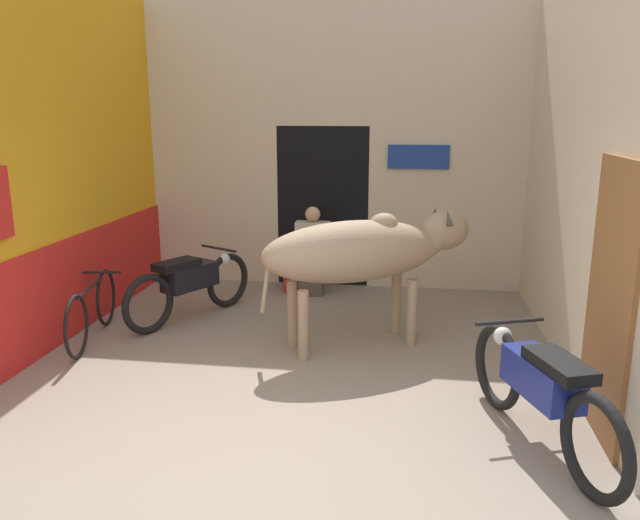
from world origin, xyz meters
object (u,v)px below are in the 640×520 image
object	(u,v)px
plastic_stool	(292,275)
shopkeeper_seated	(312,249)
motorcycle_far	(190,283)
cow	(364,251)
motorcycle_near	(541,388)
bicycle	(92,310)

from	to	relation	value
plastic_stool	shopkeeper_seated	bearing A→B (deg)	-3.69
motorcycle_far	plastic_stool	size ratio (longest dim) A/B	3.89
motorcycle_far	shopkeeper_seated	xyz separation A→B (m)	(1.25, 1.28, 0.16)
cow	plastic_stool	bearing A→B (deg)	121.38
motorcycle_near	bicycle	xyz separation A→B (m)	(-4.32, 1.58, -0.13)
motorcycle_near	plastic_stool	world-z (taller)	motorcycle_near
motorcycle_near	motorcycle_far	size ratio (longest dim) A/B	1.11
bicycle	plastic_stool	xyz separation A→B (m)	(1.78, 2.10, -0.10)
motorcycle_far	plastic_stool	bearing A→B (deg)	53.27
shopkeeper_seated	plastic_stool	bearing A→B (deg)	176.31
bicycle	shopkeeper_seated	xyz separation A→B (m)	(2.06, 2.08, 0.28)
plastic_stool	motorcycle_far	bearing A→B (deg)	-126.73
motorcycle_near	plastic_stool	size ratio (longest dim) A/B	4.32
bicycle	shopkeeper_seated	world-z (taller)	shopkeeper_seated
motorcycle_far	plastic_stool	distance (m)	1.63
shopkeeper_seated	motorcycle_far	bearing A→B (deg)	-134.30
cow	shopkeeper_seated	size ratio (longest dim) A/B	1.94
shopkeeper_seated	bicycle	bearing A→B (deg)	-134.68
motorcycle_near	plastic_stool	xyz separation A→B (m)	(-2.55, 3.68, -0.23)
cow	motorcycle_far	distance (m)	2.21
motorcycle_near	plastic_stool	bearing A→B (deg)	124.64
motorcycle_near	bicycle	distance (m)	4.61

